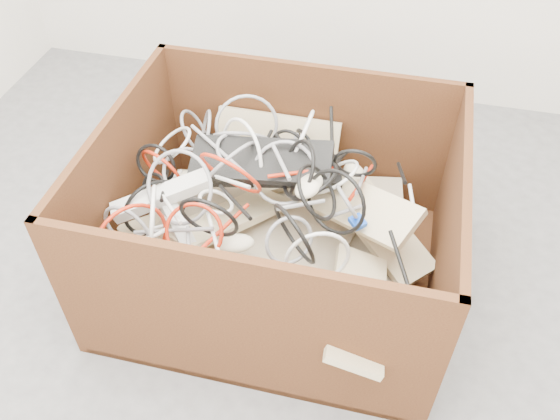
% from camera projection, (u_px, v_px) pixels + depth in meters
% --- Properties ---
extents(ground, '(3.00, 3.00, 0.00)m').
position_uv_depth(ground, '(242.00, 334.00, 1.90)').
color(ground, '#4F4F51').
rests_on(ground, ground).
extents(cardboard_box, '(1.07, 0.89, 0.59)m').
position_uv_depth(cardboard_box, '(275.00, 244.00, 1.96)').
color(cardboard_box, '#36190D').
rests_on(cardboard_box, ground).
extents(keyboard_pile, '(1.04, 0.89, 0.35)m').
position_uv_depth(keyboard_pile, '(277.00, 212.00, 1.91)').
color(keyboard_pile, beige).
rests_on(keyboard_pile, cardboard_box).
extents(mice_scatter, '(0.68, 0.67, 0.22)m').
position_uv_depth(mice_scatter, '(275.00, 206.00, 1.81)').
color(mice_scatter, beige).
rests_on(mice_scatter, keyboard_pile).
extents(power_strip_left, '(0.30, 0.20, 0.13)m').
position_uv_depth(power_strip_left, '(161.00, 196.00, 1.81)').
color(power_strip_left, silver).
rests_on(power_strip_left, keyboard_pile).
extents(power_strip_right, '(0.20, 0.22, 0.08)m').
position_uv_depth(power_strip_right, '(178.00, 226.00, 1.79)').
color(power_strip_right, silver).
rests_on(power_strip_right, keyboard_pile).
extents(vga_plug, '(0.06, 0.06, 0.03)m').
position_uv_depth(vga_plug, '(358.00, 222.00, 1.75)').
color(vga_plug, blue).
rests_on(vga_plug, keyboard_pile).
extents(cable_tangle, '(0.95, 0.81, 0.43)m').
position_uv_depth(cable_tangle, '(236.00, 181.00, 1.82)').
color(cable_tangle, '#B4220C').
rests_on(cable_tangle, keyboard_pile).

